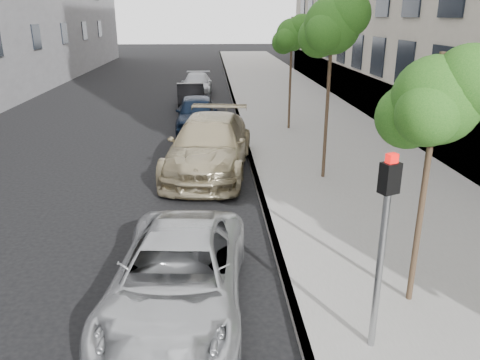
{
  "coord_description": "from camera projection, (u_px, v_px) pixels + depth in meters",
  "views": [
    {
      "loc": [
        -0.16,
        -5.27,
        4.79
      ],
      "look_at": [
        0.42,
        4.0,
        1.5
      ],
      "focal_mm": 35.0,
      "sensor_mm": 36.0,
      "label": 1
    }
  ],
  "objects": [
    {
      "name": "sidewalk",
      "position": [
        282.0,
        94.0,
        29.38
      ],
      "size": [
        6.4,
        72.0,
        0.14
      ],
      "primitive_type": "cube",
      "color": "gray",
      "rests_on": "ground"
    },
    {
      "name": "curb",
      "position": [
        232.0,
        95.0,
        29.19
      ],
      "size": [
        0.15,
        72.0,
        0.14
      ],
      "primitive_type": "cube",
      "color": "#9E9B93",
      "rests_on": "ground"
    },
    {
      "name": "sedan_rear",
      "position": [
        197.0,
        84.0,
        29.49
      ],
      "size": [
        2.0,
        4.57,
        1.31
      ],
      "primitive_type": "imported",
      "rotation": [
        0.0,
        0.0,
        -0.04
      ],
      "color": "#AAACB2",
      "rests_on": "ground"
    },
    {
      "name": "tree_far",
      "position": [
        292.0,
        35.0,
        19.06
      ],
      "size": [
        1.65,
        1.45,
        4.7
      ],
      "color": "#38281C",
      "rests_on": "sidewalk"
    },
    {
      "name": "tree_mid",
      "position": [
        333.0,
        26.0,
        12.78
      ],
      "size": [
        1.85,
        1.65,
        5.29
      ],
      "color": "#38281C",
      "rests_on": "sidewalk"
    },
    {
      "name": "sedan_black",
      "position": [
        191.0,
        97.0,
        24.88
      ],
      "size": [
        1.71,
        4.13,
        1.33
      ],
      "primitive_type": "imported",
      "rotation": [
        0.0,
        0.0,
        0.08
      ],
      "color": "black",
      "rests_on": "ground"
    },
    {
      "name": "tree_near",
      "position": [
        438.0,
        100.0,
        6.97
      ],
      "size": [
        1.69,
        1.49,
        4.28
      ],
      "color": "#38281C",
      "rests_on": "sidewalk"
    },
    {
      "name": "suv",
      "position": [
        209.0,
        145.0,
        14.93
      ],
      "size": [
        3.21,
        6.21,
        1.72
      ],
      "primitive_type": "imported",
      "rotation": [
        0.0,
        0.0,
        -0.14
      ],
      "color": "tan",
      "rests_on": "ground"
    },
    {
      "name": "signal_pole",
      "position": [
        384.0,
        232.0,
        6.36
      ],
      "size": [
        0.29,
        0.26,
        2.97
      ],
      "rotation": [
        0.0,
        0.0,
        0.4
      ],
      "color": "#939699",
      "rests_on": "sidewalk"
    },
    {
      "name": "minivan",
      "position": [
        178.0,
        276.0,
        7.82
      ],
      "size": [
        2.55,
        4.87,
        1.31
      ],
      "primitive_type": "imported",
      "rotation": [
        0.0,
        0.0,
        -0.08
      ],
      "color": "#B7B9BC",
      "rests_on": "ground"
    },
    {
      "name": "sedan_blue",
      "position": [
        197.0,
        113.0,
        20.36
      ],
      "size": [
        1.83,
        4.41,
        1.49
      ],
      "primitive_type": "imported",
      "rotation": [
        0.0,
        0.0,
        0.02
      ],
      "color": "black",
      "rests_on": "ground"
    }
  ]
}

